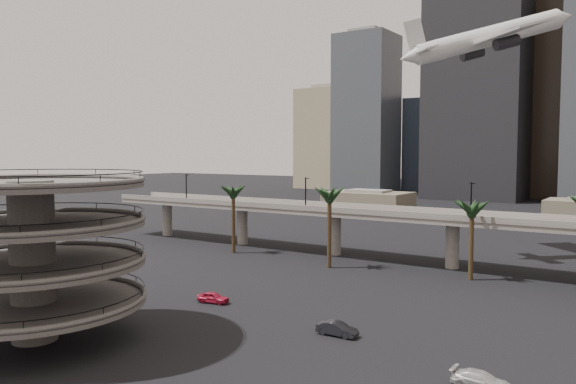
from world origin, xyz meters
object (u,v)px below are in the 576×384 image
Objects in this scene: car_b at (337,329)px; parking_ramp at (32,244)px; airborne_jet at (488,38)px; car_a at (213,297)px; overpass at (390,219)px; car_c at (482,380)px.

parking_ramp is at bearing 123.96° from car_b.
airborne_jet is 6.72× the size of car_a.
car_b is (24.79, 18.33, -9.11)m from parking_ramp.
car_a is (-7.42, -38.19, -6.64)m from overpass.
car_b is 0.92× the size of car_c.
parking_ramp is 32.15m from car_b.
car_a is 0.93× the size of car_b.
car_a is 36.07m from car_c.
overpass is at bearing -177.41° from airborne_jet.
car_c is (15.50, -59.50, -38.85)m from airborne_jet.
car_a is (-19.76, -51.88, -38.85)m from airborne_jet.
car_a is 0.85× the size of car_c.
car_b is (19.21, -2.48, 0.03)m from car_a.
car_c is (27.84, -45.81, -6.64)m from overpass.
car_a is at bearing 79.35° from car_c.
car_b reaches higher than car_c.
car_a is 19.37m from car_b.
parking_ramp is 23.40m from car_a.
airborne_jet is (25.35, 72.69, 29.71)m from parking_ramp.
car_c is at bearing -110.29° from car_b.
overpass is (13.00, 59.00, -2.50)m from parking_ramp.
airborne_jet is at bearing -3.10° from car_b.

